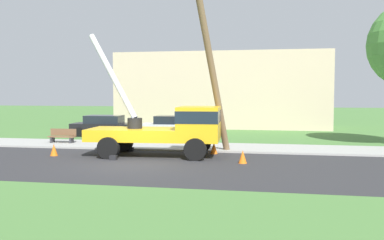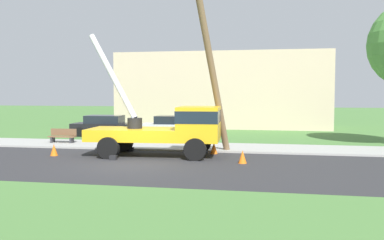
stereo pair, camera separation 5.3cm
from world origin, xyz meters
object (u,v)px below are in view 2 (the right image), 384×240
Objects in this scene: leaning_utility_pole at (211,63)px; traffic_cone_ahead at (243,157)px; traffic_cone_curbside at (214,148)px; traffic_cone_behind at (54,150)px; parked_sedan_black at (105,126)px; utility_truck at (172,127)px; parked_sedan_silver at (174,126)px; park_bench at (63,136)px.

traffic_cone_ahead is (1.72, -2.32, -4.16)m from leaning_utility_pole.
leaning_utility_pole reaches higher than traffic_cone_curbside.
traffic_cone_behind is 0.12× the size of parked_sedan_black.
utility_truck is 12.33× the size of traffic_cone_curbside.
traffic_cone_ahead is at bearing -58.56° from traffic_cone_curbside.
parked_sedan_silver is (-3.72, 8.06, -3.73)m from leaning_utility_pole.
parked_sedan_black is (-8.58, 7.58, -3.73)m from leaning_utility_pole.
traffic_cone_ahead is at bearing -53.48° from leaning_utility_pole.
parked_sedan_black is at bearing 129.07° from utility_truck.
utility_truck is 1.54× the size of parked_sedan_black.
utility_truck is 4.32× the size of park_bench.
traffic_cone_ahead and traffic_cone_curbside have the same top height.
traffic_cone_behind is 10.49m from parked_sedan_silver.
park_bench is (-10.78, 4.78, 0.18)m from traffic_cone_ahead.
park_bench is at bearing -133.68° from parked_sedan_silver.
utility_truck reaches higher than parked_sedan_black.
parked_sedan_silver is at bearing 117.65° from traffic_cone_ahead.
utility_truck is 9.16m from parked_sedan_silver.
traffic_cone_ahead is 11.72m from parked_sedan_silver.
utility_truck is at bearing 9.69° from traffic_cone_behind.
traffic_cone_curbside is 0.12× the size of parked_sedan_black.
parked_sedan_silver is at bearing 70.15° from traffic_cone_behind.
utility_truck reaches higher than traffic_cone_curbside.
traffic_cone_ahead is 14.29m from parked_sedan_black.
park_bench is at bearing -95.39° from parked_sedan_black.
park_bench is at bearing 156.09° from traffic_cone_ahead.
parked_sedan_black and parked_sedan_silver have the same top height.
leaning_utility_pole is at bearing 26.27° from utility_truck.
traffic_cone_curbside is at bearing 31.37° from utility_truck.
leaning_utility_pole is 12.04m from parked_sedan_black.
leaning_utility_pole is at bearing 126.52° from traffic_cone_ahead.
utility_truck is at bearing -148.63° from traffic_cone_curbside.
park_bench is at bearing 166.66° from traffic_cone_curbside.
parked_sedan_silver is 2.79× the size of park_bench.
traffic_cone_behind is at bearing -164.31° from traffic_cone_curbside.
traffic_cone_curbside is at bearing 15.69° from traffic_cone_behind.
park_bench is (-9.06, 2.46, -3.98)m from leaning_utility_pole.
leaning_utility_pole is at bearing -15.19° from park_bench.
parked_sedan_black is at bearing 138.52° from leaning_utility_pole.
leaning_utility_pole is at bearing 13.90° from traffic_cone_behind.
leaning_utility_pole is 1.94× the size of parked_sedan_silver.
leaning_utility_pole is 15.48× the size of traffic_cone_curbside.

